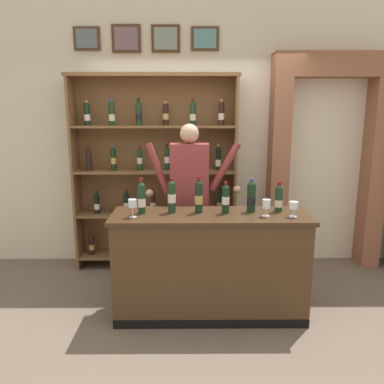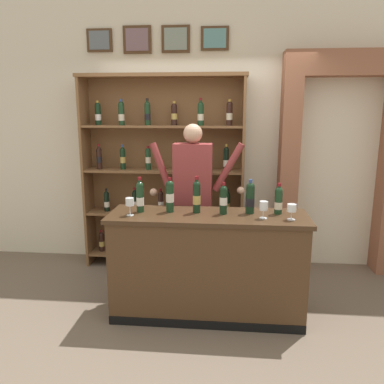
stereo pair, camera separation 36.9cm
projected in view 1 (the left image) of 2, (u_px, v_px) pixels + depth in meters
name	position (u px, v px, depth m)	size (l,w,h in m)	color
ground_plane	(193.00, 313.00, 3.70)	(14.00, 14.00, 0.02)	#6B5B4C
back_wall	(192.00, 121.00, 4.73)	(12.00, 0.19, 3.51)	beige
wine_shelf	(155.00, 168.00, 4.60)	(1.94, 0.35, 2.30)	brown
archway_doorway	(325.00, 152.00, 4.68)	(1.37, 0.45, 2.54)	#935B42
tasting_counter	(210.00, 265.00, 3.60)	(1.80, 0.57, 0.98)	#4C331E
shopkeeper	(190.00, 189.00, 4.04)	(1.00, 0.22, 1.76)	#2D3347
tasting_bottle_grappa	(142.00, 198.00, 3.49)	(0.07, 0.07, 0.33)	#19381E
tasting_bottle_chianti	(172.00, 196.00, 3.51)	(0.07, 0.07, 0.32)	#19381E
tasting_bottle_rosso	(199.00, 196.00, 3.51)	(0.07, 0.07, 0.34)	black
tasting_bottle_brunello	(226.00, 198.00, 3.49)	(0.07, 0.07, 0.29)	black
tasting_bottle_riserva	(251.00, 196.00, 3.54)	(0.08, 0.08, 0.31)	black
tasting_bottle_bianco	(279.00, 198.00, 3.55)	(0.07, 0.07, 0.28)	#19381E
wine_glass_spare	(132.00, 204.00, 3.36)	(0.07, 0.07, 0.16)	silver
wine_glass_left	(294.00, 206.00, 3.38)	(0.08, 0.08, 0.14)	silver
wine_glass_right	(266.00, 205.00, 3.39)	(0.07, 0.07, 0.15)	silver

